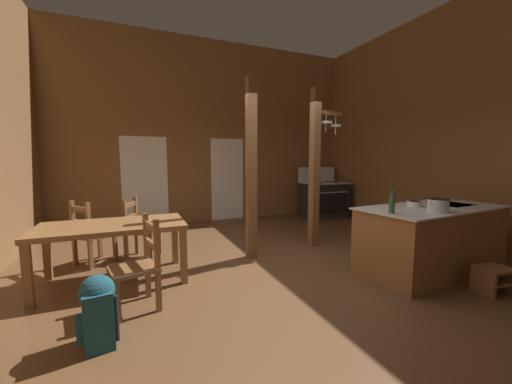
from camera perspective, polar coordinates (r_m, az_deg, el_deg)
name	(u,v)px	position (r m, az deg, el deg)	size (l,w,h in m)	color
ground_plane	(283,274)	(4.27, 5.19, -15.47)	(7.96, 8.19, 0.10)	brown
wall_back	(212,132)	(7.52, -8.48, 11.33)	(7.96, 0.14, 4.39)	brown
wall_right	(465,122)	(6.57, 35.41, 10.98)	(0.14, 8.19, 4.39)	brown
glazed_door_back_left	(145,182)	(7.20, -20.68, 1.88)	(1.00, 0.01, 2.05)	white
glazed_panel_back_right	(227,179)	(7.54, -5.55, 2.44)	(0.84, 0.01, 2.05)	white
kitchen_island	(431,238)	(4.79, 30.75, -7.73)	(2.24, 1.15, 0.89)	brown
stove_range	(323,199)	(8.06, 12.94, -1.32)	(1.16, 0.85, 1.32)	#252525
support_post_with_pot_rack	(316,164)	(5.26, 11.51, 5.40)	(0.62, 0.21, 2.74)	brown
support_post_center	(251,170)	(4.50, -0.92, 4.28)	(0.14, 0.14, 2.74)	brown
step_stool	(494,278)	(4.48, 38.95, -12.75)	(0.39, 0.32, 0.30)	brown
dining_table	(113,231)	(4.09, -25.94, -6.77)	(1.70, 0.91, 0.74)	brown
ladderback_chair_near_window	(140,229)	(4.96, -21.60, -6.72)	(0.58, 0.58, 0.95)	brown
ladderback_chair_by_post	(138,265)	(3.34, -21.80, -13.04)	(0.53, 0.53, 0.95)	brown
ladderback_chair_at_table_end	(91,234)	(4.94, -29.33, -7.14)	(0.62, 0.62, 0.95)	brown
backpack	(98,308)	(2.91, -28.32, -19.22)	(0.33, 0.35, 0.60)	#194756
stockpot_on_counter	(438,205)	(4.27, 31.78, -2.18)	(0.32, 0.25, 0.17)	silver
mixing_bowl_on_counter	(415,204)	(4.63, 28.36, -2.01)	(0.19, 0.19, 0.07)	silver
bottle_tall_on_counter	(392,203)	(3.88, 24.85, -2.01)	(0.07, 0.07, 0.31)	#2D5638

